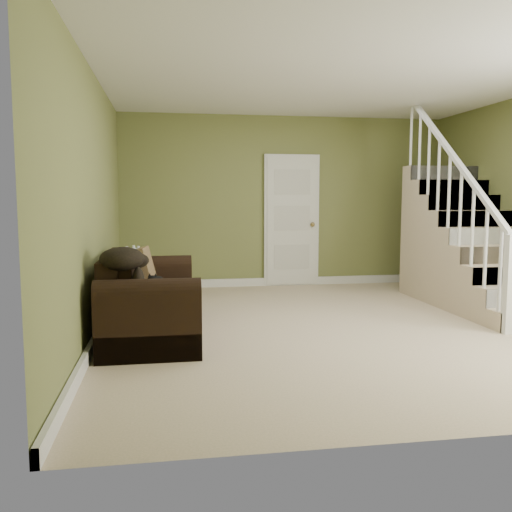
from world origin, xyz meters
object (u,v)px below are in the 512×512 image
object	(u,v)px
sofa	(147,303)
cat	(157,284)
banana	(166,292)
side_table	(134,285)

from	to	relation	value
sofa	cat	distance (m)	0.24
banana	sofa	bearing A→B (deg)	114.43
sofa	cat	size ratio (longest dim) A/B	4.74
side_table	cat	distance (m)	1.48
sofa	banana	distance (m)	0.34
side_table	banana	size ratio (longest dim) A/B	4.54
sofa	cat	bearing A→B (deg)	-34.46
side_table	sofa	bearing A→B (deg)	-81.39
side_table	cat	world-z (taller)	side_table
cat	banana	xyz separation A→B (m)	(0.09, -0.16, -0.06)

